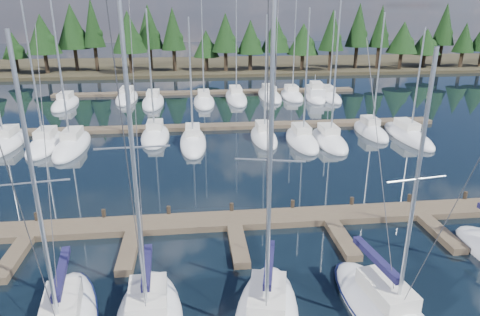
{
  "coord_description": "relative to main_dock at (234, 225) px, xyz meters",
  "views": [
    {
      "loc": [
        -2.21,
        -5.66,
        12.84
      ],
      "look_at": [
        0.88,
        22.0,
        2.88
      ],
      "focal_mm": 32.0,
      "sensor_mm": 36.0,
      "label": 1
    }
  ],
  "objects": [
    {
      "name": "ground",
      "position": [
        0.0,
        12.64,
        -0.2
      ],
      "size": [
        260.0,
        260.0,
        0.0
      ],
      "primitive_type": "plane",
      "color": "black",
      "rests_on": "ground"
    },
    {
      "name": "far_shore",
      "position": [
        0.0,
        72.64,
        0.1
      ],
      "size": [
        220.0,
        30.0,
        0.6
      ],
      "primitive_type": "cube",
      "color": "#332C1C",
      "rests_on": "ground"
    },
    {
      "name": "main_dock",
      "position": [
        0.0,
        0.0,
        0.0
      ],
      "size": [
        44.0,
        6.13,
        0.9
      ],
      "color": "brown",
      "rests_on": "ground"
    },
    {
      "name": "back_docks",
      "position": [
        0.0,
        32.23,
        -0.0
      ],
      "size": [
        50.0,
        21.8,
        0.4
      ],
      "color": "brown",
      "rests_on": "ground"
    },
    {
      "name": "front_sailboat_4",
      "position": [
        5.82,
        -8.84,
        0.07
      ],
      "size": [
        4.1,
        9.04,
        12.35
      ],
      "color": "white",
      "rests_on": "ground"
    },
    {
      "name": "back_sailboat_rows",
      "position": [
        0.04,
        27.68,
        0.06
      ],
      "size": [
        42.44,
        32.46,
        16.45
      ],
      "color": "white",
      "rests_on": "ground"
    },
    {
      "name": "motor_yacht_right",
      "position": [
        15.48,
        36.86,
        0.26
      ],
      "size": [
        3.69,
        8.49,
        4.1
      ],
      "color": "white",
      "rests_on": "ground"
    },
    {
      "name": "tree_line",
      "position": [
        0.58,
        62.81,
        7.26
      ],
      "size": [
        183.78,
        12.12,
        13.59
      ],
      "color": "black",
      "rests_on": "far_shore"
    }
  ]
}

